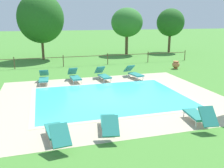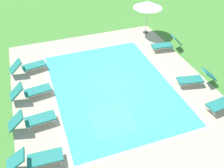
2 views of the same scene
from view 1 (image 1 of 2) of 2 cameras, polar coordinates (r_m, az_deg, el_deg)
ground_plane at (r=13.70m, az=-0.28°, el=-3.01°), size 160.00×160.00×0.00m
pool_deck_paving at (r=13.70m, az=-0.28°, el=-2.99°), size 12.10×9.96×0.01m
swimming_pool_water at (r=13.70m, az=-0.28°, el=-2.99°), size 8.01×5.87×0.01m
pool_coping_rim at (r=13.70m, az=-0.28°, el=-2.97°), size 8.49×6.35×0.01m
sun_lounger_north_near_steps at (r=17.20m, az=-8.60°, el=1.84°), size 0.74×2.01×0.88m
sun_lounger_north_mid at (r=18.08m, az=5.05°, el=2.58°), size 0.94×2.05×0.87m
sun_lounger_north_far at (r=17.45m, az=-2.06°, el=2.19°), size 0.83×2.02×0.89m
sun_lounger_north_end at (r=9.51m, az=-0.70°, el=-8.90°), size 0.98×2.08×0.84m
sun_lounger_south_near_corner at (r=10.74m, az=19.40°, el=-6.83°), size 0.84×1.98×0.94m
sun_lounger_south_mid at (r=8.99m, az=-12.63°, el=-10.74°), size 0.83×2.04×0.86m
sun_lounger_south_far at (r=17.15m, az=-15.42°, el=1.40°), size 0.71×2.04×0.82m
terracotta_urn_near_fence at (r=22.01m, az=14.48°, el=4.33°), size 0.62×0.62×0.67m
perimeter_fence at (r=22.98m, az=-6.01°, el=6.02°), size 20.72×0.08×1.05m
tree_far_west at (r=29.98m, az=3.45°, el=13.94°), size 3.71×3.71×5.43m
tree_centre at (r=27.00m, az=-16.09°, el=14.32°), size 4.67×4.67×6.71m
tree_east_mid at (r=32.70m, az=13.30°, el=13.59°), size 3.42×3.42×5.42m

